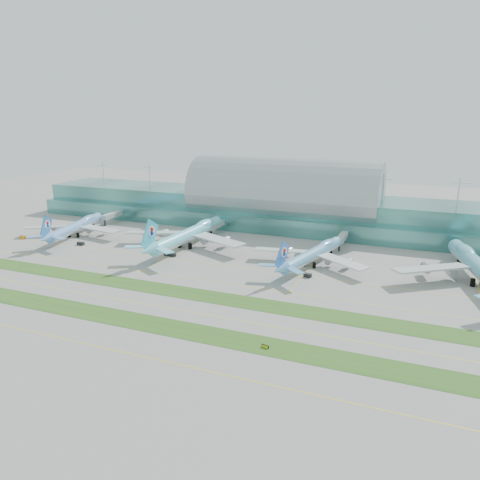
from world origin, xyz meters
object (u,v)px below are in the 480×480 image
at_px(airliner_b, 189,234).
at_px(taxiway_sign_east, 265,346).
at_px(airliner_c, 313,253).
at_px(terminal, 284,204).
at_px(airliner_a, 76,226).
at_px(airliner_d, 479,267).

relative_size(airliner_b, taxiway_sign_east, 32.75).
bearing_deg(airliner_c, terminal, 129.87).
bearing_deg(taxiway_sign_east, airliner_a, 161.79).
distance_m(airliner_d, taxiway_sign_east, 110.13).
xyz_separation_m(airliner_b, airliner_c, (70.34, -6.99, -1.26)).
xyz_separation_m(terminal, airliner_a, (-105.87, -70.09, -8.44)).
bearing_deg(terminal, airliner_d, -32.79).
relative_size(airliner_a, airliner_c, 1.02).
xyz_separation_m(airliner_c, taxiway_sign_east, (6.01, -86.25, -5.16)).
bearing_deg(airliner_d, airliner_b, 164.43).
bearing_deg(airliner_c, airliner_b, -172.90).
bearing_deg(taxiway_sign_east, airliner_c, 106.41).
height_order(airliner_b, airliner_d, airliner_d).
relative_size(terminal, taxiway_sign_east, 136.15).
relative_size(terminal, airliner_c, 5.13).
height_order(airliner_a, taxiway_sign_east, airliner_a).
distance_m(terminal, airliner_d, 128.24).
xyz_separation_m(airliner_b, airliner_d, (141.22, -4.49, 0.20)).
xyz_separation_m(terminal, airliner_d, (107.63, -69.35, -7.08)).
distance_m(airliner_c, airliner_d, 70.94).
relative_size(airliner_a, airliner_b, 0.83).
xyz_separation_m(airliner_a, airliner_b, (72.28, 5.23, 1.16)).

